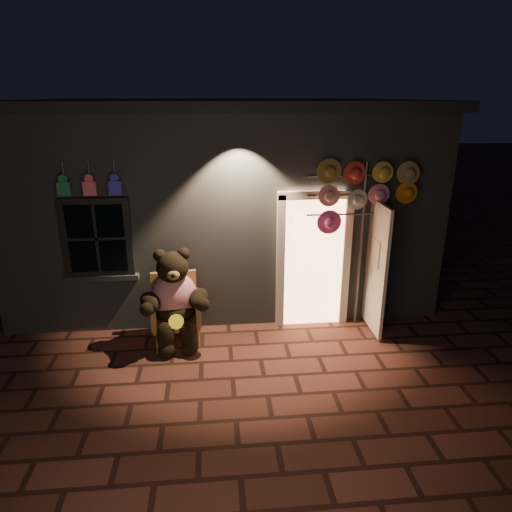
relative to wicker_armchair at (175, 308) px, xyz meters
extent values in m
plane|color=brown|center=(0.80, -1.12, -0.51)|extent=(60.00, 60.00, 0.00)
cube|color=slate|center=(0.80, 2.88, 1.14)|extent=(7.00, 5.00, 3.30)
cube|color=black|center=(0.80, 2.88, 2.87)|extent=(7.30, 5.30, 0.16)
cube|color=black|center=(-1.10, 0.34, 1.04)|extent=(1.00, 0.10, 1.20)
cube|color=black|center=(-1.10, 0.31, 1.04)|extent=(0.82, 0.06, 1.02)
cube|color=slate|center=(-1.10, 0.34, 0.41)|extent=(1.10, 0.14, 0.08)
cube|color=#FFB072|center=(2.15, 0.36, 0.54)|extent=(0.92, 0.10, 2.10)
cube|color=beige|center=(1.63, 0.32, 0.54)|extent=(0.12, 0.12, 2.20)
cube|color=beige|center=(2.67, 0.32, 0.54)|extent=(0.12, 0.12, 2.20)
cube|color=beige|center=(2.15, 0.32, 1.62)|extent=(1.16, 0.12, 0.12)
cube|color=beige|center=(3.05, -0.02, 0.54)|extent=(0.05, 0.80, 2.00)
cube|color=#227D46|center=(-1.45, 0.26, 1.79)|extent=(0.18, 0.07, 0.20)
cylinder|color=#59595E|center=(-1.45, 0.32, 2.04)|extent=(0.02, 0.02, 0.25)
cube|color=#F0636B|center=(-1.10, 0.26, 1.79)|extent=(0.18, 0.07, 0.20)
cylinder|color=#59595E|center=(-1.10, 0.32, 2.04)|extent=(0.02, 0.02, 0.25)
cube|color=#3734B7|center=(-0.75, 0.26, 1.79)|extent=(0.18, 0.07, 0.20)
cylinder|color=#59595E|center=(-0.75, 0.32, 2.04)|extent=(0.02, 0.02, 0.25)
cube|color=#A87841|center=(0.01, -0.08, -0.16)|extent=(0.74, 0.69, 0.10)
cube|color=#A87841|center=(-0.02, 0.20, 0.18)|extent=(0.68, 0.15, 0.67)
cube|color=#A87841|center=(-0.31, -0.14, 0.03)|extent=(0.14, 0.58, 0.39)
cube|color=#A87841|center=(0.33, -0.07, 0.03)|extent=(0.14, 0.58, 0.39)
cylinder|color=#A87841|center=(-0.25, -0.38, -0.36)|extent=(0.05, 0.05, 0.31)
cylinder|color=#A87841|center=(0.32, -0.32, -0.36)|extent=(0.05, 0.05, 0.31)
cylinder|color=#A87841|center=(-0.31, 0.15, -0.36)|extent=(0.05, 0.05, 0.31)
cylinder|color=#A87841|center=(0.27, 0.22, -0.36)|extent=(0.05, 0.05, 0.31)
ellipsoid|color=red|center=(0.00, -0.03, 0.22)|extent=(0.74, 0.61, 0.72)
ellipsoid|color=black|center=(0.01, -0.11, 0.01)|extent=(0.61, 0.53, 0.34)
sphere|color=black|center=(0.00, -0.08, 0.69)|extent=(0.51, 0.51, 0.46)
sphere|color=black|center=(-0.17, -0.07, 0.87)|extent=(0.18, 0.18, 0.18)
sphere|color=black|center=(0.17, -0.03, 0.87)|extent=(0.18, 0.18, 0.18)
ellipsoid|color=olive|center=(0.03, -0.29, 0.65)|extent=(0.19, 0.14, 0.14)
ellipsoid|color=black|center=(-0.32, -0.29, 0.25)|extent=(0.44, 0.54, 0.26)
ellipsoid|color=black|center=(0.36, -0.22, 0.25)|extent=(0.37, 0.52, 0.26)
ellipsoid|color=black|center=(-0.12, -0.43, -0.23)|extent=(0.26, 0.26, 0.44)
ellipsoid|color=black|center=(0.20, -0.39, -0.23)|extent=(0.26, 0.26, 0.44)
sphere|color=black|center=(-0.12, -0.49, -0.41)|extent=(0.24, 0.24, 0.24)
sphere|color=black|center=(0.20, -0.45, -0.41)|extent=(0.24, 0.24, 0.24)
cylinder|color=yellow|center=(0.04, -0.41, -0.01)|extent=(0.23, 0.11, 0.21)
cylinder|color=#59595E|center=(2.87, 0.26, 0.80)|extent=(0.04, 0.04, 2.62)
cylinder|color=#59595E|center=(2.58, 0.24, 1.91)|extent=(1.16, 0.03, 0.03)
cylinder|color=#59595E|center=(2.58, 0.24, 1.62)|extent=(1.16, 0.03, 0.03)
cylinder|color=#59595E|center=(2.58, 0.24, 1.33)|extent=(1.16, 0.03, 0.03)
cylinder|color=olive|center=(2.30, 0.18, 1.96)|extent=(0.33, 0.11, 0.33)
cylinder|color=red|center=(2.69, 0.15, 1.96)|extent=(0.33, 0.11, 0.33)
cylinder|color=gold|center=(3.07, 0.12, 1.96)|extent=(0.33, 0.11, 0.33)
cylinder|color=#A37C4E|center=(3.46, 0.18, 1.96)|extent=(0.33, 0.11, 0.33)
cylinder|color=pink|center=(2.30, 0.15, 1.62)|extent=(0.33, 0.11, 0.33)
cylinder|color=beige|center=(2.69, 0.12, 1.62)|extent=(0.33, 0.11, 0.33)
cylinder|color=pink|center=(3.07, 0.18, 1.62)|extent=(0.33, 0.11, 0.33)
cylinder|color=orange|center=(3.46, 0.15, 1.62)|extent=(0.33, 0.11, 0.33)
cylinder|color=#ED54A0|center=(2.30, 0.12, 1.28)|extent=(0.33, 0.11, 0.33)
camera|label=1|loc=(0.62, -6.27, 3.01)|focal=32.00mm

